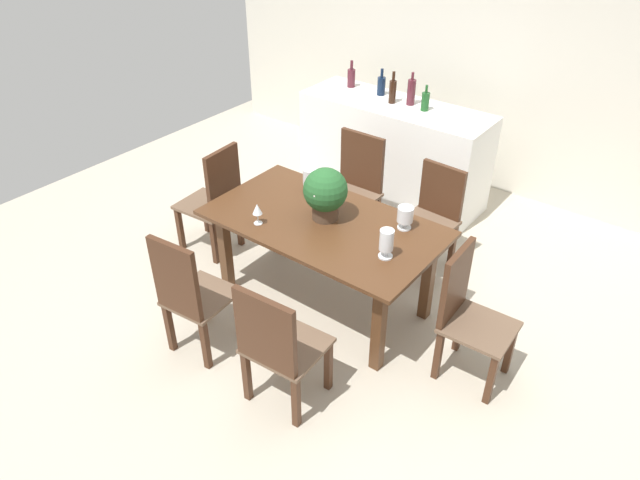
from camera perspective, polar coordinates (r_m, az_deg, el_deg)
ground_plane at (r=4.73m, az=0.70°, el=-5.66°), size 7.04×7.04×0.00m
back_wall at (r=6.17m, az=16.14°, el=16.61°), size 6.40×0.10×2.60m
dining_table at (r=4.31m, az=0.36°, el=0.64°), size 1.73×0.96×0.76m
chair_far_right at (r=4.94m, az=10.99°, el=2.58°), size 0.45×0.46×0.89m
chair_foot_end at (r=3.93m, az=14.14°, el=-6.73°), size 0.46×0.42×0.96m
chair_far_left at (r=5.26m, az=3.52°, el=5.73°), size 0.48×0.42×0.96m
chair_head_end at (r=5.05m, az=-10.14°, el=4.08°), size 0.51×0.45×1.01m
chair_near_right at (r=3.59m, az=-4.27°, el=-10.11°), size 0.49×0.47×0.95m
chair_near_left at (r=4.03m, az=-12.66°, el=-5.10°), size 0.45×0.47×0.99m
flower_centerpiece at (r=4.18m, az=0.53°, el=4.68°), size 0.32×0.32×0.40m
crystal_vase_left at (r=4.58m, az=-0.99°, el=6.11°), size 0.11×0.11×0.19m
crystal_vase_center_near at (r=3.83m, az=6.52°, el=-0.13°), size 0.10×0.10×0.21m
crystal_vase_right at (r=4.16m, az=8.33°, el=2.38°), size 0.12×0.12×0.17m
wine_glass at (r=4.19m, az=-6.15°, el=2.97°), size 0.07×0.07×0.16m
kitchen_counter at (r=5.96m, az=7.12°, el=8.67°), size 1.89×0.63×0.98m
wine_bottle_tall at (r=5.96m, az=6.01°, el=14.79°), size 0.08×0.08×0.26m
wine_bottle_dark at (r=5.73m, az=8.91°, el=14.12°), size 0.08×0.08×0.31m
wine_bottle_green at (r=5.63m, az=10.25°, el=13.21°), size 0.07×0.07×0.24m
wine_bottle_clear at (r=6.15m, az=3.08°, el=15.59°), size 0.08×0.08×0.27m
wine_bottle_amber at (r=5.76m, az=7.11°, el=14.26°), size 0.07×0.07×0.30m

